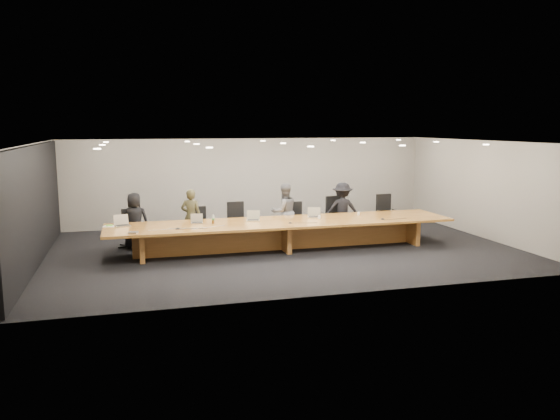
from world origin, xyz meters
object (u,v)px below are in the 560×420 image
object	(u,v)px
person_c	(284,212)
laptop_a	(122,220)
chair_mid_left	(238,222)
paper_cup_far	(359,214)
chair_far_left	(129,228)
chair_left	(200,225)
water_bottle	(213,219)
person_a	(135,220)
chair_far_right	(387,213)
mic_left	(178,228)
laptop_d	(314,212)
mic_center	(290,223)
chair_right	(337,216)
amber_mug	(213,222)
mic_right	(383,219)
chair_mid_right	(295,220)
laptop_c	(253,216)
person_b	(191,217)
av_box	(133,232)
conference_table	(283,230)
person_d	(342,210)
paper_cup_near	(319,217)

from	to	relation	value
person_c	laptop_a	bearing A→B (deg)	1.10
chair_mid_left	paper_cup_far	size ratio (longest dim) A/B	13.14
chair_far_left	chair_left	world-z (taller)	chair_far_left
water_bottle	person_a	bearing A→B (deg)	152.98
chair_far_right	mic_left	distance (m)	6.61
person_a	laptop_a	size ratio (longest dim) A/B	4.03
laptop_d	mic_center	world-z (taller)	laptop_d
chair_far_left	chair_right	bearing A→B (deg)	5.69
person_c	person_a	bearing A→B (deg)	-9.38
laptop_d	amber_mug	distance (m)	2.79
amber_mug	mic_right	distance (m)	4.47
chair_mid_right	person_a	xyz separation A→B (m)	(-4.42, 0.01, 0.20)
chair_far_right	amber_mug	size ratio (longest dim) A/B	13.87
chair_mid_left	laptop_c	size ratio (longest dim) A/B	3.34
person_b	chair_mid_left	bearing A→B (deg)	-164.11
person_b	chair_right	bearing A→B (deg)	-160.21
chair_left	person_c	world-z (taller)	person_c
laptop_c	av_box	world-z (taller)	laptop_c
laptop_a	laptop_d	world-z (taller)	laptop_a
conference_table	amber_mug	size ratio (longest dim) A/B	105.47
mic_center	conference_table	bearing A→B (deg)	105.54
laptop_a	water_bottle	bearing A→B (deg)	-21.63
chair_far_left	person_c	world-z (taller)	person_c
mic_left	chair_mid_left	bearing A→B (deg)	41.83
av_box	mic_right	distance (m)	6.41
chair_far_left	chair_far_right	xyz separation A→B (m)	(7.52, -0.01, 0.08)
chair_far_left	person_d	bearing A→B (deg)	4.56
conference_table	paper_cup_near	size ratio (longest dim) A/B	107.25
mic_right	person_d	bearing A→B (deg)	106.70
chair_mid_right	amber_mug	distance (m)	2.71
chair_mid_left	chair_right	world-z (taller)	chair_right
person_d	laptop_d	size ratio (longest dim) A/B	4.52
paper_cup_near	mic_center	distance (m)	1.04
laptop_c	mic_left	world-z (taller)	laptop_c
av_box	person_a	bearing A→B (deg)	111.16
person_a	laptop_a	bearing A→B (deg)	80.24
paper_cup_near	mic_left	bearing A→B (deg)	-172.79
chair_far_right	chair_far_left	bearing A→B (deg)	175.35
mic_left	paper_cup_far	bearing A→B (deg)	8.39
amber_mug	paper_cup_near	distance (m)	2.85
laptop_d	paper_cup_far	xyz separation A→B (m)	(1.31, 0.03, -0.09)
paper_cup_far	chair_far_right	bearing A→B (deg)	35.27
person_d	paper_cup_far	size ratio (longest dim) A/B	18.34
chair_right	chair_far_right	distance (m)	1.62
water_bottle	chair_far_left	bearing A→B (deg)	151.27
chair_far_left	person_a	world-z (taller)	person_a
chair_mid_left	person_c	world-z (taller)	person_c
chair_right	laptop_d	bearing A→B (deg)	-150.95
chair_right	chair_left	bearing A→B (deg)	165.97
av_box	paper_cup_far	bearing A→B (deg)	31.82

